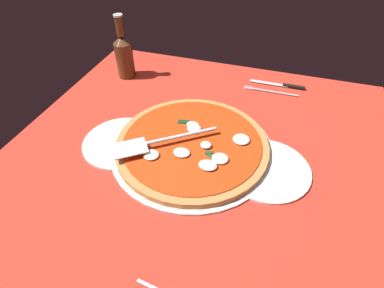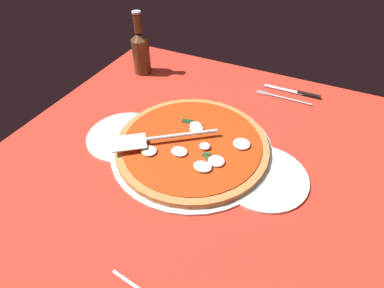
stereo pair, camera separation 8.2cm
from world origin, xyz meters
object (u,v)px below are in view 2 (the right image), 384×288
object	(u,v)px
dinner_plate_left	(263,177)
pizza	(192,144)
dinner_plate_right	(125,136)
pizza_server	(158,138)
beer_bottle	(141,51)
place_setting_near	(290,96)

from	to	relation	value
dinner_plate_left	pizza	xyz separation A→B (cm)	(20.36, -1.82, 1.38)
dinner_plate_right	pizza	distance (cm)	19.74
dinner_plate_left	pizza_server	size ratio (longest dim) A/B	0.89
dinner_plate_left	pizza_server	world-z (taller)	pizza_server
dinner_plate_left	beer_bottle	bearing A→B (deg)	-30.15
pizza	dinner_plate_left	bearing A→B (deg)	174.89
dinner_plate_left	place_setting_near	bearing A→B (deg)	-87.76
dinner_plate_right	dinner_plate_left	bearing A→B (deg)	-177.05
dinner_plate_left	pizza	bearing A→B (deg)	-5.11
dinner_plate_right	place_setting_near	world-z (taller)	place_setting_near
dinner_plate_left	pizza	distance (cm)	20.49
pizza_server	dinner_plate_right	bearing A→B (deg)	-38.42
pizza	pizza_server	bearing A→B (deg)	28.83
dinner_plate_right	beer_bottle	bearing A→B (deg)	-65.73
dinner_plate_left	place_setting_near	distance (cm)	39.31
pizza_server	beer_bottle	world-z (taller)	beer_bottle
pizza_server	place_setting_near	distance (cm)	49.71
dinner_plate_right	pizza	world-z (taller)	pizza
dinner_plate_right	place_setting_near	distance (cm)	56.23
pizza_server	place_setting_near	size ratio (longest dim) A/B	1.22
dinner_plate_right	pizza_server	size ratio (longest dim) A/B	0.87
dinner_plate_left	pizza	size ratio (longest dim) A/B	0.53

